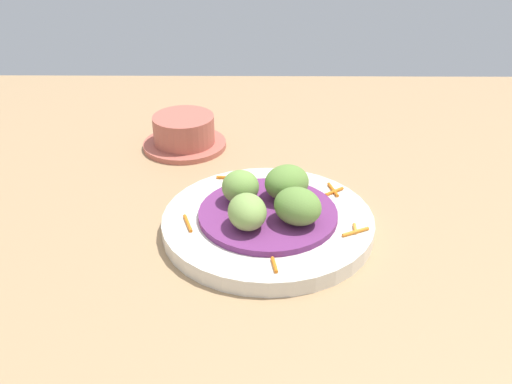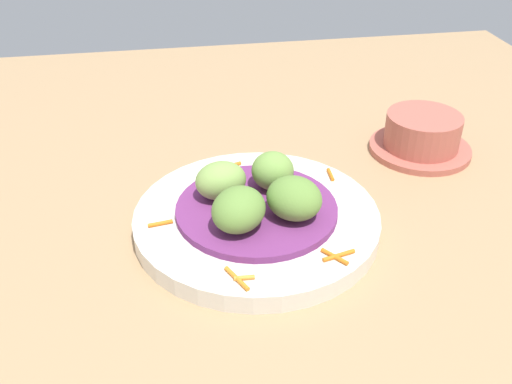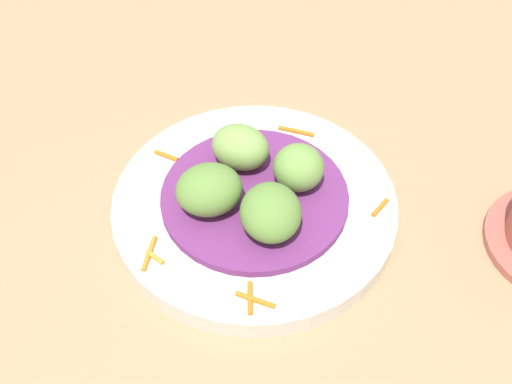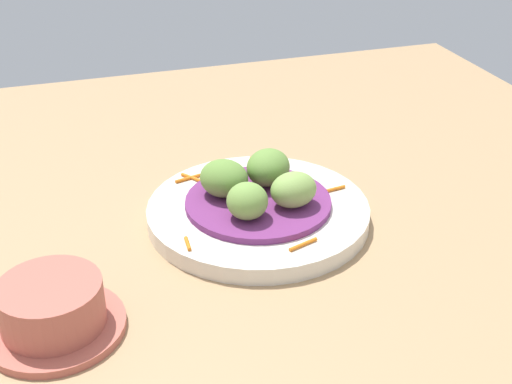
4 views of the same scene
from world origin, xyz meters
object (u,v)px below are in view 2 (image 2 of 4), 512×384
Objects in this scene: main_plate at (257,220)px; guac_scoop_right at (239,210)px; guac_scoop_back at (294,198)px; guac_scoop_left at (273,171)px; guac_scoop_center at (221,181)px; terracotta_bowl at (422,135)px.

guac_scoop_right is (-3.27, 2.26, 3.78)cm from main_plate.
guac_scoop_left is at bearing 10.29° from guac_scoop_back.
guac_scoop_right reaches higher than guac_scoop_center.
guac_scoop_back is (1.00, -5.53, -0.01)cm from guac_scoop_right.
guac_scoop_right is 29.91cm from terracotta_bowl.
terracotta_bowl is at bearing -61.60° from main_plate.
guac_scoop_left is 22.86cm from terracotta_bowl.
main_plate is at bearing 55.29° from guac_scoop_back.
main_plate is 5.43cm from guac_scoop_left.
guac_scoop_left is at bearing -34.71° from main_plate.
main_plate is 5.61× the size of guac_scoop_left.
terracotta_bowl is (15.73, -25.32, -2.49)cm from guac_scoop_right.
main_plate is 5.39cm from guac_scoop_center.
guac_scoop_right and guac_scoop_back have the same top height.
guac_scoop_center is (-1.00, 5.53, -0.06)cm from guac_scoop_left.
guac_scoop_back is at bearing -169.71° from guac_scoop_left.
guac_scoop_right is at bearing 145.29° from guac_scoop_left.
guac_scoop_back is at bearing -79.71° from guac_scoop_right.
terracotta_bowl is (9.20, -20.79, -2.41)cm from guac_scoop_left.
guac_scoop_left is 7.95cm from guac_scoop_right.
guac_scoop_right is at bearing -169.71° from guac_scoop_center.
guac_scoop_right is (-6.53, 4.53, 0.08)cm from guac_scoop_left.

